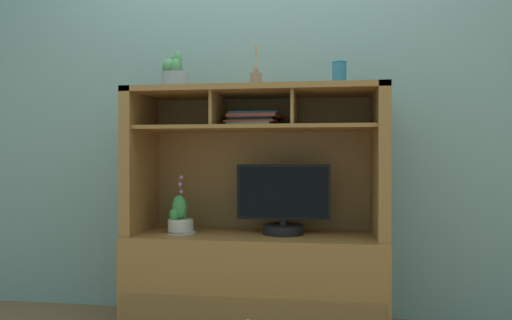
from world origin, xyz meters
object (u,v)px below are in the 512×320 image
(potted_fern, at_px, (180,217))
(potted_succulent, at_px, (174,74))
(potted_orchid, at_px, (181,226))
(media_console, at_px, (256,253))
(diffuser_bottle, at_px, (256,80))
(ceramic_vase, at_px, (339,74))
(tv_monitor, at_px, (283,204))
(magazine_stack_left, at_px, (255,120))

(potted_fern, bearing_deg, potted_succulent, 165.23)
(potted_succulent, bearing_deg, potted_orchid, -9.00)
(media_console, distance_m, potted_fern, 0.46)
(potted_succulent, bearing_deg, diffuser_bottle, 3.80)
(potted_fern, bearing_deg, ceramic_vase, 2.67)
(tv_monitor, bearing_deg, ceramic_vase, -1.50)
(diffuser_bottle, xyz_separation_m, ceramic_vase, (0.45, 0.00, 0.02))
(ceramic_vase, bearing_deg, potted_succulent, -178.03)
(potted_succulent, height_order, ceramic_vase, potted_succulent)
(ceramic_vase, bearing_deg, media_console, 179.04)
(potted_orchid, distance_m, magazine_stack_left, 0.71)
(media_console, relative_size, diffuser_bottle, 5.74)
(tv_monitor, relative_size, magazine_stack_left, 1.59)
(ceramic_vase, bearing_deg, magazine_stack_left, 176.72)
(ceramic_vase, bearing_deg, diffuser_bottle, -179.88)
(potted_fern, distance_m, diffuser_bottle, 0.86)
(potted_orchid, relative_size, diffuser_bottle, 1.33)
(ceramic_vase, bearing_deg, potted_orchid, -177.52)
(media_console, height_order, ceramic_vase, ceramic_vase)
(potted_orchid, bearing_deg, tv_monitor, 4.59)
(potted_fern, bearing_deg, magazine_stack_left, 9.25)
(potted_fern, distance_m, magazine_stack_left, 0.68)
(diffuser_bottle, xyz_separation_m, potted_succulent, (-0.45, -0.03, 0.04))
(tv_monitor, height_order, ceramic_vase, ceramic_vase)
(diffuser_bottle, relative_size, ceramic_vase, 1.75)
(tv_monitor, relative_size, potted_succulent, 2.38)
(media_console, relative_size, ceramic_vase, 10.03)
(media_console, bearing_deg, magazine_stack_left, 116.01)
(tv_monitor, bearing_deg, potted_orchid, -175.41)
(potted_orchid, xyz_separation_m, potted_fern, (-0.00, -0.00, 0.05))
(magazine_stack_left, distance_m, ceramic_vase, 0.51)
(potted_orchid, xyz_separation_m, potted_succulent, (-0.04, 0.01, 0.83))
(media_console, xyz_separation_m, diffuser_bottle, (0.00, -0.01, 0.94))
(potted_orchid, height_order, magazine_stack_left, magazine_stack_left)
(potted_fern, bearing_deg, diffuser_bottle, 5.39)
(media_console, relative_size, potted_fern, 6.52)
(potted_orchid, height_order, potted_succulent, potted_succulent)
(potted_fern, height_order, potted_succulent, potted_succulent)
(tv_monitor, relative_size, ceramic_vase, 3.70)
(potted_fern, bearing_deg, potted_orchid, 38.03)
(media_console, bearing_deg, diffuser_bottle, -90.00)
(media_console, relative_size, magazine_stack_left, 4.31)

